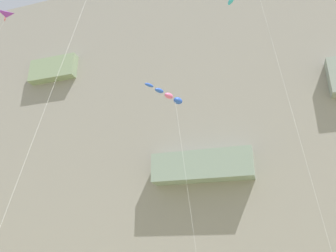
% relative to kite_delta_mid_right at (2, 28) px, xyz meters
% --- Properties ---
extents(cliff_face, '(180.00, 32.44, 62.53)m').
position_rel_kite_delta_mid_right_xyz_m(cliff_face, '(19.71, 40.86, 0.30)').
color(cliff_face, gray).
rests_on(cliff_face, ground).
extents(kite_delta_mid_right, '(2.87, 5.68, 32.37)m').
position_rel_kite_delta_mid_right_xyz_m(kite_delta_mid_right, '(0.00, 0.00, 0.00)').
color(kite_delta_mid_right, purple).
rests_on(kite_delta_mid_right, ground).
extents(kite_windsock_high_center, '(4.67, 4.20, 18.07)m').
position_rel_kite_delta_mid_right_xyz_m(kite_windsock_high_center, '(22.05, -1.02, -13.28)').
color(kite_windsock_high_center, blue).
rests_on(kite_windsock_high_center, ground).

